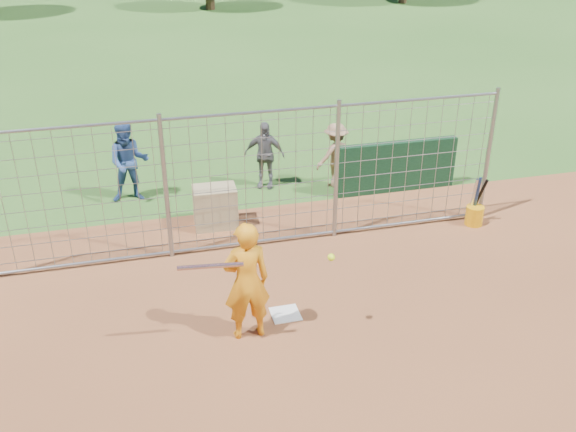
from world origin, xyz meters
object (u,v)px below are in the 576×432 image
object	(u,v)px
bystander_a	(129,162)
bystander_b	(264,155)
equipment_bin	(215,207)
bucket_with_bats	(475,213)
bystander_c	(335,155)
batter	(246,281)

from	to	relation	value
bystander_a	bystander_b	bearing A→B (deg)	2.59
equipment_bin	bucket_with_bats	distance (m)	4.95
bystander_a	equipment_bin	xyz separation A→B (m)	(1.49, -1.58, -0.45)
bystander_b	bucket_with_bats	world-z (taller)	bystander_b
bystander_b	equipment_bin	xyz separation A→B (m)	(-1.31, -1.57, -0.33)
bystander_c	bystander_b	bearing A→B (deg)	-29.35
bystander_a	equipment_bin	size ratio (longest dim) A/B	2.11
batter	bystander_a	xyz separation A→B (m)	(-1.42, 5.06, -0.06)
bystander_b	bystander_c	size ratio (longest dim) A/B	1.04
batter	bystander_b	bearing A→B (deg)	-108.19
bystander_c	equipment_bin	world-z (taller)	bystander_c
bucket_with_bats	bystander_a	bearing A→B (deg)	156.34
batter	bystander_b	distance (m)	5.23
bystander_b	bystander_c	xyz separation A→B (m)	(1.49, -0.31, -0.03)
batter	bystander_a	distance (m)	5.25
equipment_bin	bucket_with_bats	world-z (taller)	bucket_with_bats
bystander_b	bystander_c	world-z (taller)	bystander_b
equipment_bin	bystander_a	bearing A→B (deg)	135.36
bystander_c	equipment_bin	distance (m)	3.08
bystander_b	equipment_bin	world-z (taller)	bystander_b
batter	equipment_bin	size ratio (longest dim) A/B	2.28
bucket_with_bats	bystander_b	bearing A→B (deg)	141.83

